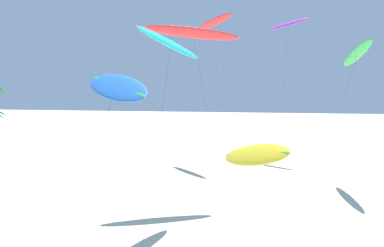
{
  "coord_description": "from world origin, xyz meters",
  "views": [
    {
      "loc": [
        6.62,
        -1.92,
        9.32
      ],
      "look_at": [
        2.47,
        19.22,
        7.46
      ],
      "focal_mm": 41.5,
      "sensor_mm": 36.0,
      "label": 1
    }
  ],
  "objects_px": {
    "flying_kite_0": "(116,87)",
    "flying_kite_2": "(215,22)",
    "flying_kite_4": "(252,155)",
    "flying_kite_7": "(193,33)",
    "flying_kite_5": "(357,54)",
    "flying_kite_3": "(171,44)",
    "flying_kite_1": "(288,24)"
  },
  "relations": [
    {
      "from": "flying_kite_0",
      "to": "flying_kite_3",
      "type": "relative_size",
      "value": 0.88
    },
    {
      "from": "flying_kite_4",
      "to": "flying_kite_5",
      "type": "relative_size",
      "value": 0.62
    },
    {
      "from": "flying_kite_2",
      "to": "flying_kite_3",
      "type": "height_order",
      "value": "flying_kite_2"
    },
    {
      "from": "flying_kite_3",
      "to": "flying_kite_4",
      "type": "height_order",
      "value": "flying_kite_3"
    },
    {
      "from": "flying_kite_0",
      "to": "flying_kite_2",
      "type": "relative_size",
      "value": 0.65
    },
    {
      "from": "flying_kite_1",
      "to": "flying_kite_4",
      "type": "bearing_deg",
      "value": -93.16
    },
    {
      "from": "flying_kite_0",
      "to": "flying_kite_2",
      "type": "xyz_separation_m",
      "value": [
        0.06,
        33.17,
        7.69
      ]
    },
    {
      "from": "flying_kite_4",
      "to": "flying_kite_3",
      "type": "bearing_deg",
      "value": 125.53
    },
    {
      "from": "flying_kite_5",
      "to": "flying_kite_2",
      "type": "bearing_deg",
      "value": 144.12
    },
    {
      "from": "flying_kite_1",
      "to": "flying_kite_5",
      "type": "height_order",
      "value": "flying_kite_1"
    },
    {
      "from": "flying_kite_5",
      "to": "flying_kite_7",
      "type": "height_order",
      "value": "flying_kite_7"
    },
    {
      "from": "flying_kite_5",
      "to": "flying_kite_0",
      "type": "bearing_deg",
      "value": -123.24
    },
    {
      "from": "flying_kite_4",
      "to": "flying_kite_7",
      "type": "relative_size",
      "value": 0.59
    },
    {
      "from": "flying_kite_1",
      "to": "flying_kite_2",
      "type": "bearing_deg",
      "value": -148.97
    },
    {
      "from": "flying_kite_0",
      "to": "flying_kite_4",
      "type": "bearing_deg",
      "value": -5.19
    },
    {
      "from": "flying_kite_7",
      "to": "flying_kite_5",
      "type": "bearing_deg",
      "value": 30.28
    },
    {
      "from": "flying_kite_0",
      "to": "flying_kite_1",
      "type": "bearing_deg",
      "value": 77.03
    },
    {
      "from": "flying_kite_3",
      "to": "flying_kite_0",
      "type": "bearing_deg",
      "value": -97.25
    },
    {
      "from": "flying_kite_1",
      "to": "flying_kite_2",
      "type": "distance_m",
      "value": 10.28
    },
    {
      "from": "flying_kite_2",
      "to": "flying_kite_5",
      "type": "relative_size",
      "value": 1.32
    },
    {
      "from": "flying_kite_0",
      "to": "flying_kite_4",
      "type": "xyz_separation_m",
      "value": [
        6.71,
        -0.61,
        -3.07
      ]
    },
    {
      "from": "flying_kite_7",
      "to": "flying_kite_3",
      "type": "bearing_deg",
      "value": -90.6
    },
    {
      "from": "flying_kite_1",
      "to": "flying_kite_4",
      "type": "xyz_separation_m",
      "value": [
        -2.15,
        -39.07,
        -11.0
      ]
    },
    {
      "from": "flying_kite_2",
      "to": "flying_kite_3",
      "type": "relative_size",
      "value": 1.36
    },
    {
      "from": "flying_kite_0",
      "to": "flying_kite_7",
      "type": "xyz_separation_m",
      "value": [
        1.02,
        14.5,
        4.24
      ]
    },
    {
      "from": "flying_kite_4",
      "to": "flying_kite_7",
      "type": "distance_m",
      "value": 17.72
    },
    {
      "from": "flying_kite_2",
      "to": "flying_kite_4",
      "type": "height_order",
      "value": "flying_kite_2"
    },
    {
      "from": "flying_kite_3",
      "to": "flying_kite_4",
      "type": "xyz_separation_m",
      "value": [
        5.76,
        -8.06,
        -5.79
      ]
    },
    {
      "from": "flying_kite_2",
      "to": "flying_kite_5",
      "type": "xyz_separation_m",
      "value": [
        14.71,
        -10.64,
        -4.75
      ]
    },
    {
      "from": "flying_kite_1",
      "to": "flying_kite_4",
      "type": "distance_m",
      "value": 40.65
    },
    {
      "from": "flying_kite_2",
      "to": "flying_kite_4",
      "type": "relative_size",
      "value": 2.12
    },
    {
      "from": "flying_kite_2",
      "to": "flying_kite_3",
      "type": "bearing_deg",
      "value": -88.02
    }
  ]
}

